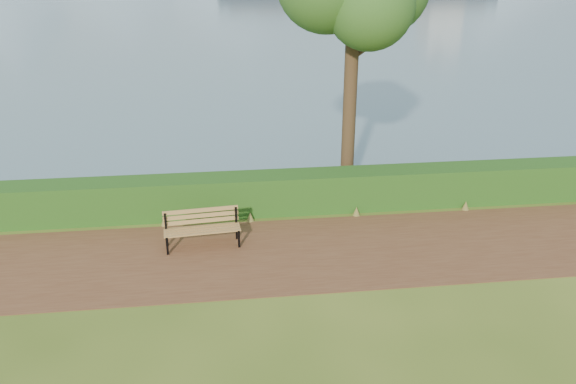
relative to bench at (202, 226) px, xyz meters
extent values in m
plane|color=#405819|center=(2.25, -0.94, -0.49)|extent=(140.00, 140.00, 0.00)
cube|color=#59321E|center=(2.25, -0.64, -0.49)|extent=(40.00, 3.40, 0.01)
cube|color=#1D4614|center=(2.25, 1.66, 0.01)|extent=(32.00, 0.85, 1.00)
cube|color=black|center=(-0.76, -0.37, -0.28)|extent=(0.05, 0.06, 0.43)
cube|color=black|center=(-0.80, 0.05, -0.08)|extent=(0.05, 0.06, 0.81)
cube|color=black|center=(-0.78, -0.16, -0.09)|extent=(0.09, 0.49, 0.05)
cube|color=black|center=(0.82, -0.22, -0.28)|extent=(0.05, 0.06, 0.43)
cube|color=black|center=(0.78, 0.19, -0.08)|extent=(0.05, 0.06, 0.81)
cube|color=black|center=(0.80, -0.02, -0.09)|extent=(0.09, 0.49, 0.05)
cube|color=#8E6037|center=(0.02, -0.27, -0.07)|extent=(1.70, 0.24, 0.03)
cube|color=#8E6037|center=(0.01, -0.15, -0.07)|extent=(1.70, 0.24, 0.03)
cube|color=#8E6037|center=(0.00, -0.03, -0.07)|extent=(1.70, 0.24, 0.03)
cube|color=#8E6037|center=(-0.01, 0.09, -0.07)|extent=(1.70, 0.24, 0.03)
cube|color=#8E6037|center=(-0.01, 0.15, 0.05)|extent=(1.70, 0.20, 0.10)
cube|color=#8E6037|center=(-0.01, 0.15, 0.18)|extent=(1.70, 0.20, 0.10)
cube|color=#8E6037|center=(-0.01, 0.15, 0.31)|extent=(1.70, 0.20, 0.10)
cylinder|color=#372316|center=(3.96, 2.80, 2.73)|extent=(0.36, 0.36, 6.45)
sphere|color=#26521B|center=(4.20, 2.17, 4.52)|extent=(2.15, 2.15, 2.15)
cylinder|color=#372316|center=(4.36, 2.80, 3.45)|extent=(0.94, 0.11, 0.70)
cylinder|color=#372316|center=(3.60, 2.89, 3.90)|extent=(0.73, 0.34, 0.64)
camera|label=1|loc=(0.55, -11.52, 5.61)|focal=35.00mm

